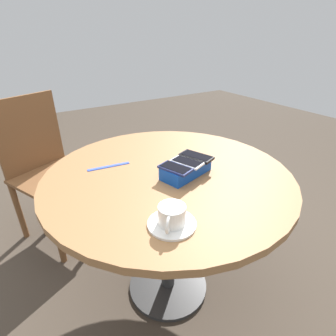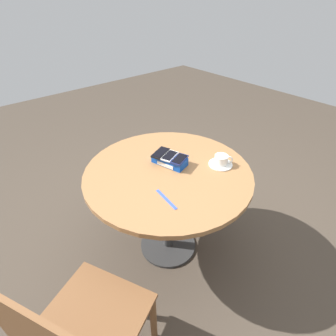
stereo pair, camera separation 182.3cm
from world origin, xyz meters
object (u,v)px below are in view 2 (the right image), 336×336
Objects in this scene: phone_box at (170,160)px; lanyard_strap at (166,199)px; saucer at (220,164)px; phone_white at (170,156)px; round_table at (168,184)px; phone_black at (161,153)px; phone_navy at (180,159)px; chair_near_window at (79,332)px; coffee_cup at (222,160)px.

phone_box is 0.35m from lanyard_strap.
saucer is at bearing 92.71° from lanyard_strap.
phone_box is 1.64× the size of phone_white.
round_table is 0.15m from phone_box.
round_table is 4.41× the size of phone_box.
phone_white is (0.06, 0.02, -0.00)m from phone_black.
phone_white is at bearing 135.72° from lanyard_strap.
phone_white is at bearing 131.53° from round_table.
phone_black is 1.08× the size of phone_navy.
phone_white is 0.16× the size of chair_near_window.
round_table is at bearing 114.75° from chair_near_window.
phone_box is 0.26× the size of chair_near_window.
coffee_cup is (0.00, 0.00, 0.04)m from saucer.
coffee_cup is (0.29, 0.26, -0.02)m from phone_black.
chair_near_window is at bearing -63.88° from phone_white.
phone_navy is (0.07, 0.02, 0.00)m from phone_white.
phone_navy is 1.45× the size of coffee_cup.
coffee_cup is at bearing 54.24° from phone_navy.
saucer is 0.17× the size of chair_near_window.
saucer is 0.82× the size of lanyard_strap.
phone_white is (-0.05, 0.06, 0.16)m from round_table.
coffee_cup reaches higher than phone_box.
phone_box is 1.02m from chair_near_window.
round_table is 5.64× the size of lanyard_strap.
coffee_cup is at bearing 92.48° from lanyard_strap.
phone_navy is at bearing 17.09° from phone_black.
saucer is (0.23, 0.24, -0.05)m from phone_white.
phone_navy is at bearing 124.13° from lanyard_strap.
round_table is at bearing -120.30° from coffee_cup.
phone_navy is (0.14, 0.04, -0.00)m from phone_black.
phone_navy is at bearing 111.84° from chair_near_window.
phone_white reaches higher than phone_box.
coffee_cup is at bearing 41.61° from phone_black.
chair_near_window is at bearing -65.25° from round_table.
phone_box is at bearing -133.19° from saucer.
lanyard_strap is at bearing -55.87° from phone_navy.
phone_white is 0.07m from phone_navy.
saucer is (0.17, 0.30, 0.11)m from round_table.
phone_navy is 1.02m from chair_near_window.
coffee_cup is (0.23, 0.24, -0.02)m from phone_white.
phone_black is 0.07m from phone_white.
phone_box is at bearing 135.72° from lanyard_strap.
saucer is at bearing -134.67° from coffee_cup.
phone_black is at bearing -163.72° from phone_box.
lanyard_strap is (0.25, -0.24, -0.06)m from phone_white.
saucer is 0.04m from coffee_cup.
coffee_cup is at bearing 59.70° from round_table.
phone_black is 1.02× the size of saucer.
phone_black is at bearing -162.91° from phone_navy.
round_table is 0.18m from phone_navy.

